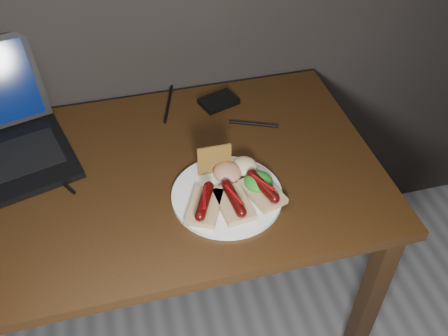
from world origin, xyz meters
TOP-DOWN VIEW (x-y plane):
  - desk at (0.00, 1.38)m, footprint 1.40×0.70m
  - hard_drive at (0.35, 1.63)m, footprint 0.12×0.10m
  - desk_cables at (0.00, 1.52)m, footprint 0.93×0.45m
  - plate at (0.28, 1.25)m, footprint 0.35×0.35m
  - bread_sausage_left at (0.22, 1.22)m, footprint 0.11×0.13m
  - bread_sausage_center at (0.29, 1.21)m, footprint 0.08×0.12m
  - bread_sausage_right at (0.36, 1.23)m, footprint 0.10×0.13m
  - crispbread at (0.27, 1.33)m, footprint 0.08×0.01m
  - salad_greens at (0.36, 1.25)m, footprint 0.07×0.07m
  - salsa_mound at (0.30, 1.30)m, footprint 0.07×0.07m
  - coleslaw_mound at (0.34, 1.32)m, footprint 0.06×0.06m

SIDE VIEW (x-z plane):
  - desk at x=0.00m, z-range 0.29..1.04m
  - desk_cables at x=0.00m, z-range 0.75..0.76m
  - plate at x=0.28m, z-range 0.75..0.76m
  - hard_drive at x=0.35m, z-range 0.75..0.77m
  - bread_sausage_left at x=0.22m, z-range 0.76..0.80m
  - bread_sausage_center at x=0.29m, z-range 0.76..0.80m
  - bread_sausage_right at x=0.36m, z-range 0.76..0.80m
  - coleslaw_mound at x=0.34m, z-range 0.76..0.80m
  - salad_greens at x=0.36m, z-range 0.76..0.80m
  - salsa_mound at x=0.30m, z-range 0.76..0.80m
  - crispbread at x=0.27m, z-range 0.76..0.85m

